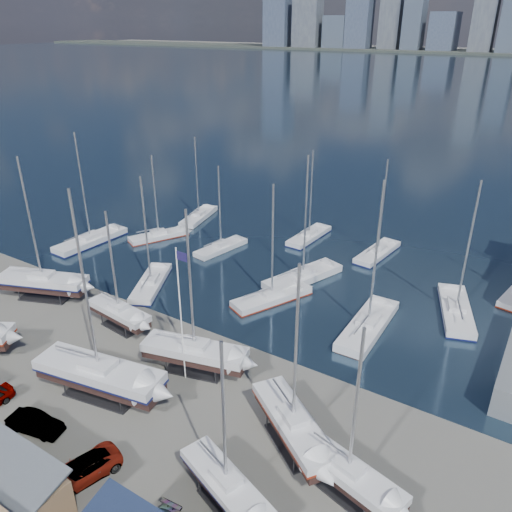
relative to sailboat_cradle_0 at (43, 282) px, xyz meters
The scene contains 22 objects.
ground 21.24m from the sailboat_cradle_0, 14.69° to the right, with size 1400.00×1400.00×0.00m, color #605E59.
sailboat_cradle_0 is the anchor object (origin of this frame).
sailboat_cradle_2 12.34m from the sailboat_cradle_0, ahead, with size 8.18×3.07×13.27m.
sailboat_cradle_3 20.59m from the sailboat_cradle_0, 23.79° to the right, with size 12.23×5.33×18.89m.
sailboat_cradle_4 23.71m from the sailboat_cradle_0, ahead, with size 10.24×5.09×16.09m.
sailboat_cradle_5 36.45m from the sailboat_cradle_0, 18.54° to the right, with size 8.47×4.92×13.42m.
sailboat_cradle_6 36.00m from the sailboat_cradle_0, ahead, with size 9.49×7.76×15.67m.
sailboat_cradle_7 41.56m from the sailboat_cradle_0, ahead, with size 8.62×4.35×13.74m.
sailboat_moored_0 16.06m from the sailboat_cradle_0, 120.00° to the left, with size 3.83×11.61×17.13m.
sailboat_moored_1 20.70m from the sailboat_cradle_0, 92.20° to the left, with size 6.24×9.11×13.36m.
sailboat_moored_2 30.49m from the sailboat_cradle_0, 91.55° to the left, with size 4.58×9.78×14.24m.
sailboat_moored_3 12.49m from the sailboat_cradle_0, 44.91° to the left, with size 6.88×10.05×14.74m.
sailboat_moored_4 24.24m from the sailboat_cradle_0, 66.31° to the left, with size 3.95×8.88×12.96m.
sailboat_moored_5 37.57m from the sailboat_cradle_0, 60.46° to the left, with size 3.20×9.56×14.09m.
sailboat_moored_6 26.96m from the sailboat_cradle_0, 30.48° to the left, with size 6.74×10.23×14.92m.
sailboat_moored_7 31.35m from the sailboat_cradle_0, 40.21° to the left, with size 6.66×11.55×16.83m.
sailboat_moored_8 43.74m from the sailboat_cradle_0, 47.88° to the left, with size 3.77×9.84×14.34m.
sailboat_moored_9 37.63m from the sailboat_cradle_0, 21.71° to the left, with size 3.38×11.48×17.26m.
sailboat_moored_10 47.60m from the sailboat_cradle_0, 27.69° to the left, with size 6.32×11.29×16.27m.
car_b 22.66m from the sailboat_cradle_0, 38.66° to the right, with size 1.64×4.70×1.55m, color gray.
car_c 28.85m from the sailboat_cradle_0, 31.81° to the right, with size 2.54×5.50×1.53m, color gray.
flagpole 24.43m from the sailboat_cradle_0, ahead, with size 1.16×0.12×13.18m.
Camera 1 is at (28.26, -34.97, 29.76)m, focal length 35.00 mm.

